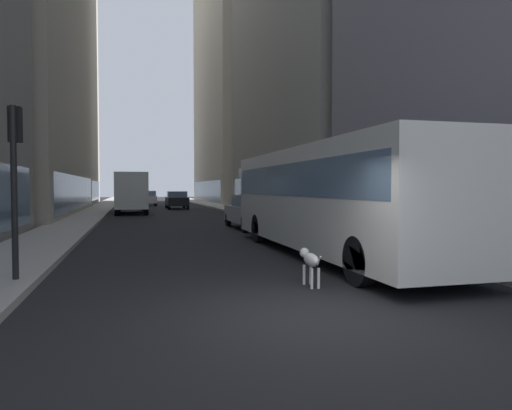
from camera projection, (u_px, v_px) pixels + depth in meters
ground_plane at (165, 210)px, 40.86m from camera, size 120.00×120.00×0.00m
sidewalk_left at (97, 210)px, 39.41m from camera, size 2.40×110.00×0.15m
sidewalk_right at (229, 208)px, 42.30m from camera, size 2.40×110.00×0.15m
building_left_far at (51, 46)px, 54.57m from camera, size 9.14×20.32×37.28m
building_right_far at (248, 56)px, 60.71m from camera, size 11.13×23.94×38.27m
transit_bus at (328, 194)px, 13.43m from camera, size 2.78×11.53×3.05m
car_white_van at (148, 198)px, 50.35m from camera, size 1.83×4.14×1.62m
car_black_suv at (177, 200)px, 43.00m from camera, size 1.86×4.28×1.62m
car_silver_sedan at (252, 211)px, 22.06m from camera, size 1.82×4.51×1.62m
box_truck at (132, 191)px, 35.36m from camera, size 2.30×7.50×3.05m
dalmatian_dog at (310, 260)px, 9.21m from camera, size 0.22×0.96×0.72m
traffic_light_near at (15, 163)px, 9.14m from camera, size 0.24×0.41×3.40m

